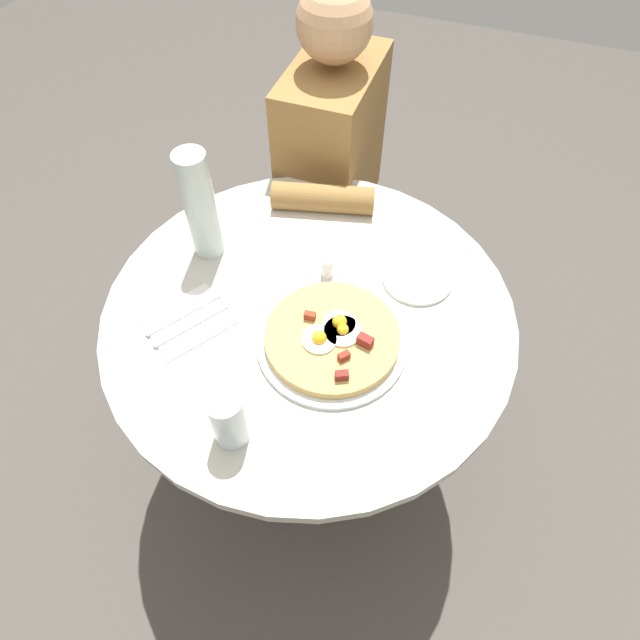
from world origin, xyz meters
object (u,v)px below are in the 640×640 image
(bread_plate, at_px, (417,278))
(knife, at_px, (183,314))
(water_glass, at_px, (228,418))
(dining_table, at_px, (310,349))
(pizza_plate, at_px, (332,342))
(water_bottle, at_px, (200,206))
(salt_shaker, at_px, (328,267))
(person_seated, at_px, (331,196))
(breakfast_pizza, at_px, (332,337))
(fork, at_px, (191,325))

(bread_plate, distance_m, knife, 0.54)
(water_glass, bearing_deg, dining_table, 174.66)
(dining_table, relative_size, pizza_plate, 2.87)
(dining_table, xyz_separation_m, bread_plate, (-0.17, 0.21, 0.17))
(knife, bearing_deg, pizza_plate, -49.61)
(knife, distance_m, water_bottle, 0.24)
(bread_plate, relative_size, salt_shaker, 3.35)
(person_seated, distance_m, breakfast_pizza, 0.74)
(water_glass, xyz_separation_m, water_bottle, (-0.42, -0.26, 0.07))
(knife, distance_m, salt_shaker, 0.34)
(breakfast_pizza, height_order, bread_plate, breakfast_pizza)
(water_glass, bearing_deg, knife, -134.55)
(water_bottle, bearing_deg, water_glass, 31.54)
(knife, bearing_deg, breakfast_pizza, -49.63)
(fork, xyz_separation_m, water_glass, (0.20, 0.19, 0.06))
(person_seated, bearing_deg, breakfast_pizza, 18.91)
(breakfast_pizza, bearing_deg, knife, -82.78)
(dining_table, distance_m, water_glass, 0.41)
(dining_table, distance_m, water_bottle, 0.43)
(breakfast_pizza, bearing_deg, water_bottle, -113.54)
(pizza_plate, relative_size, fork, 1.78)
(bread_plate, height_order, salt_shaker, salt_shaker)
(bread_plate, height_order, knife, bread_plate)
(bread_plate, bearing_deg, salt_shaker, -74.83)
(dining_table, height_order, pizza_plate, pizza_plate)
(dining_table, bearing_deg, breakfast_pizza, 48.36)
(pizza_plate, bearing_deg, bread_plate, 151.37)
(fork, xyz_separation_m, water_bottle, (-0.22, -0.07, 0.13))
(person_seated, bearing_deg, water_glass, 7.21)
(dining_table, distance_m, bread_plate, 0.32)
(person_seated, distance_m, water_bottle, 0.62)
(pizza_plate, height_order, water_glass, water_glass)
(fork, bearing_deg, water_bottle, 49.89)
(salt_shaker, bearing_deg, pizza_plate, 21.89)
(dining_table, xyz_separation_m, breakfast_pizza, (0.07, 0.08, 0.19))
(person_seated, height_order, fork, person_seated)
(person_seated, distance_m, pizza_plate, 0.73)
(breakfast_pizza, height_order, knife, breakfast_pizza)
(person_seated, height_order, water_glass, person_seated)
(breakfast_pizza, distance_m, bread_plate, 0.27)
(water_bottle, xyz_separation_m, salt_shaker, (-0.02, 0.29, -0.11))
(water_glass, bearing_deg, breakfast_pizza, 157.01)
(water_bottle, bearing_deg, breakfast_pizza, 66.46)
(person_seated, xyz_separation_m, salt_shaker, (0.48, 0.15, 0.22))
(knife, bearing_deg, bread_plate, -25.69)
(person_seated, xyz_separation_m, pizza_plate, (0.66, 0.23, 0.21))
(pizza_plate, height_order, water_bottle, water_bottle)
(fork, bearing_deg, salt_shaker, -10.01)
(water_glass, bearing_deg, pizza_plate, 157.15)
(person_seated, xyz_separation_m, water_glass, (0.92, 0.12, 0.27))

